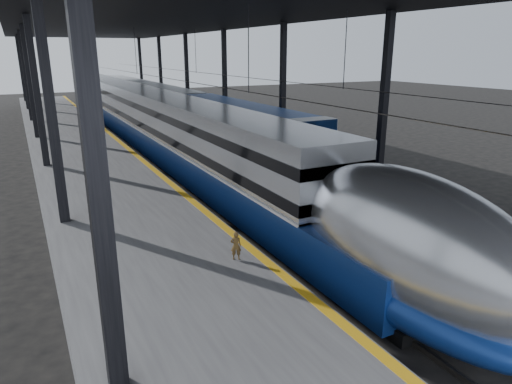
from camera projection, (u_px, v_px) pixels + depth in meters
ground at (262, 266)px, 15.86m from camera, size 160.00×160.00×0.00m
platform at (79, 153)px, 31.16m from camera, size 6.00×80.00×1.00m
yellow_strip at (120, 142)px, 32.24m from camera, size 0.30×80.00×0.01m
rails at (191, 148)px, 34.79m from camera, size 6.52×80.00×0.16m
canopy at (149, 21)px, 30.99m from camera, size 18.00×75.00×9.47m
tgv_train at (146, 120)px, 35.69m from camera, size 3.05×65.20×4.37m
second_train at (167, 105)px, 47.52m from camera, size 2.69×56.05×3.71m
child at (236, 246)px, 13.94m from camera, size 0.39×0.34×0.91m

